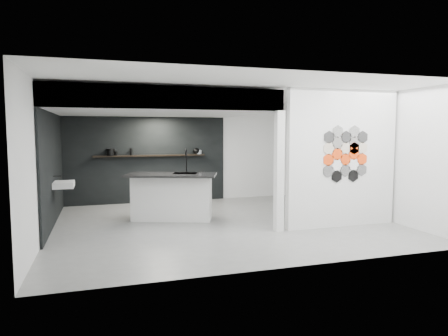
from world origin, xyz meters
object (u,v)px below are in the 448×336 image
kettle (196,151)px  glass_bowl (199,152)px  bottle_dark (131,152)px  glass_vase (199,152)px  partition_panel (342,159)px  stockpot (110,152)px  wall_basin (64,185)px  utensil_cup (116,153)px  kitchen_island (172,196)px

kettle → glass_bowl: bearing=-9.2°
kettle → glass_bowl: size_ratio=1.28×
kettle → bottle_dark: bottle_dark is taller
glass_bowl → glass_vase: 0.00m
partition_panel → bottle_dark: 5.52m
stockpot → bottle_dark: bearing=0.0°
kettle → glass_bowl: (0.07, 0.00, -0.03)m
partition_panel → glass_vase: bearing=118.2°
stockpot → bottle_dark: (0.53, 0.00, 0.00)m
wall_basin → utensil_cup: bearing=61.3°
kitchen_island → utensil_cup: size_ratio=19.78×
kettle → glass_vase: kettle is taller
wall_basin → glass_bowl: bearing=31.3°
kettle → glass_vase: bearing=-9.2°
wall_basin → utensil_cup: 2.41m
kitchen_island → partition_panel: bearing=-7.1°
kettle → bottle_dark: (-1.79, 0.00, 0.01)m
kitchen_island → kettle: kitchen_island is taller
stockpot → utensil_cup: size_ratio=2.03×
glass_vase → utensil_cup: (-2.26, 0.00, -0.01)m
kitchen_island → glass_vase: 2.64m
stockpot → glass_vase: 2.40m
partition_panel → kettle: bearing=119.0°
bottle_dark → utensil_cup: 0.40m
stockpot → kettle: 2.33m
kettle → glass_vase: (0.07, 0.00, -0.02)m
glass_bowl → kettle: bearing=180.0°
partition_panel → bottle_dark: (-3.94, 3.87, 0.01)m
partition_panel → bottle_dark: bearing=135.5°
partition_panel → kitchen_island: size_ratio=1.32×
bottle_dark → kitchen_island: bearing=-72.2°
glass_vase → bottle_dark: bearing=180.0°
glass_bowl → utensil_cup: 2.26m
stockpot → glass_bowl: (2.40, 0.00, -0.03)m
kitchen_island → bottle_dark: 2.49m
glass_bowl → bottle_dark: bearing=180.0°
glass_vase → bottle_dark: bottle_dark is taller
wall_basin → stockpot: (0.99, 2.07, 0.56)m
kitchen_island → bottle_dark: size_ratio=11.56×
glass_vase → kitchen_island: bearing=-117.4°
stockpot → partition_panel: bearing=-40.8°
stockpot → utensil_cup: stockpot is taller
stockpot → glass_bowl: size_ratio=1.37×
partition_panel → kitchen_island: bearing=152.9°
utensil_cup → bottle_dark: bearing=0.0°
kitchen_island → bottle_dark: (-0.71, 2.22, 0.88)m
wall_basin → kettle: bearing=31.9°
kitchen_island → stockpot: size_ratio=9.77×
glass_bowl → bottle_dark: (-1.86, 0.00, 0.04)m
glass_vase → utensil_cup: 2.26m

